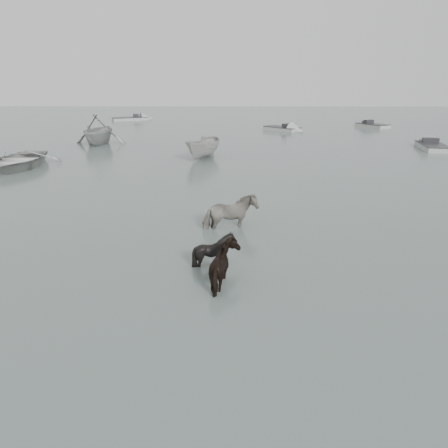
{
  "coord_description": "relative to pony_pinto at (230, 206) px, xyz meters",
  "views": [
    {
      "loc": [
        0.43,
        -11.45,
        5.13
      ],
      "look_at": [
        0.28,
        0.72,
        1.0
      ],
      "focal_mm": 35.0,
      "sensor_mm": 36.0,
      "label": 1
    }
  ],
  "objects": [
    {
      "name": "boat_small",
      "position": [
        -1.73,
        13.92,
        -0.06
      ],
      "size": [
        2.78,
        4.12,
        1.49
      ],
      "primitive_type": "imported",
      "rotation": [
        0.0,
        0.0,
        -0.38
      ],
      "color": "#A3A39E",
      "rests_on": "ground"
    },
    {
      "name": "rowboat_trail",
      "position": [
        -10.39,
        20.15,
        0.44
      ],
      "size": [
        4.49,
        5.08,
        2.5
      ],
      "primitive_type": "imported",
      "rotation": [
        0.0,
        0.0,
        3.05
      ],
      "color": "#969896",
      "rests_on": "ground"
    },
    {
      "name": "pony_dark",
      "position": [
        -0.08,
        -4.44,
        -0.14
      ],
      "size": [
        1.47,
        1.6,
        1.33
      ],
      "primitive_type": "imported",
      "rotation": [
        0.0,
        0.0,
        1.87
      ],
      "color": "black",
      "rests_on": "ground"
    },
    {
      "name": "pony_pinto",
      "position": [
        0.0,
        0.0,
        0.0
      ],
      "size": [
        2.09,
        1.48,
        1.61
      ],
      "primitive_type": "imported",
      "rotation": [
        0.0,
        0.0,
        1.93
      ],
      "color": "black",
      "rests_on": "ground"
    },
    {
      "name": "pony_black",
      "position": [
        -0.43,
        -3.16,
        -0.22
      ],
      "size": [
        1.34,
        1.27,
        1.17
      ],
      "primitive_type": "imported",
      "rotation": [
        0.0,
        0.0,
        1.19
      ],
      "color": "black",
      "rests_on": "ground"
    },
    {
      "name": "skiff_mid",
      "position": [
        5.25,
        29.49,
        -0.43
      ],
      "size": [
        4.69,
        4.87,
        0.75
      ],
      "primitive_type": null,
      "rotation": [
        0.0,
        0.0,
        -0.82
      ],
      "color": "#9EA09E",
      "rests_on": "ground"
    },
    {
      "name": "skiff_star",
      "position": [
        15.13,
        32.54,
        -0.43
      ],
      "size": [
        3.84,
        5.01,
        0.75
      ],
      "primitive_type": null,
      "rotation": [
        0.0,
        0.0,
        2.1
      ],
      "color": "#A6A6A2",
      "rests_on": "ground"
    },
    {
      "name": "skiff_far",
      "position": [
        -12.2,
        39.98,
        -0.43
      ],
      "size": [
        6.06,
        3.81,
        0.75
      ],
      "primitive_type": null,
      "rotation": [
        0.0,
        0.0,
        0.41
      ],
      "color": "#9FA2A0",
      "rests_on": "ground"
    },
    {
      "name": "ground",
      "position": [
        -0.45,
        -3.26,
        -0.81
      ],
      "size": [
        140.0,
        140.0,
        0.0
      ],
      "primitive_type": "plane",
      "color": "#4E5C58",
      "rests_on": "ground"
    },
    {
      "name": "skiff_port",
      "position": [
        15.06,
        17.96,
        -0.43
      ],
      "size": [
        2.39,
        5.7,
        0.75
      ],
      "primitive_type": null,
      "rotation": [
        0.0,
        0.0,
        1.42
      ],
      "color": "#9B9E9B",
      "rests_on": "ground"
    },
    {
      "name": "rowboat_lead",
      "position": [
        -12.5,
        10.8,
        -0.25
      ],
      "size": [
        4.03,
        5.49,
        1.11
      ],
      "primitive_type": "imported",
      "rotation": [
        0.0,
        0.0,
        0.04
      ],
      "color": "#ACACA7",
      "rests_on": "ground"
    }
  ]
}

